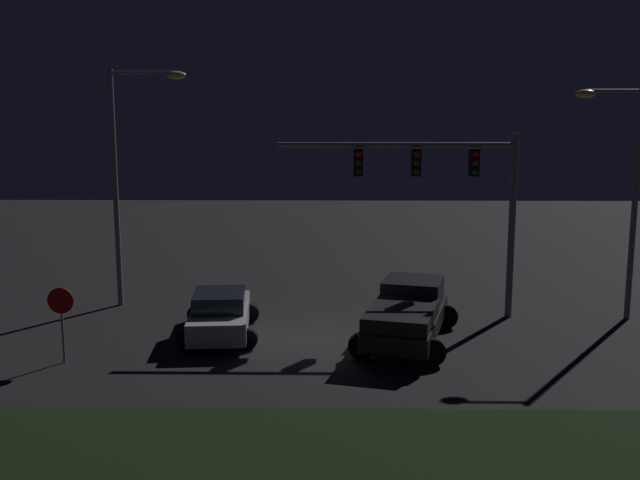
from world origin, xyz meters
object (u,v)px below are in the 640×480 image
object	(u,v)px
stop_sign	(61,310)
street_lamp_right	(623,176)
pickup_truck	(408,311)
street_lamp_left	(129,160)
traffic_signal_gantry	(443,180)
car_sedan	(220,314)

from	to	relation	value
stop_sign	street_lamp_right	bearing A→B (deg)	15.56
pickup_truck	street_lamp_left	distance (m)	11.70
stop_sign	pickup_truck	bearing A→B (deg)	12.35
traffic_signal_gantry	stop_sign	world-z (taller)	traffic_signal_gantry
traffic_signal_gantry	street_lamp_left	size ratio (longest dim) A/B	0.95
traffic_signal_gantry	street_lamp_right	xyz separation A→B (m)	(6.12, -0.18, 0.16)
car_sedan	traffic_signal_gantry	world-z (taller)	traffic_signal_gantry
car_sedan	street_lamp_left	bearing A→B (deg)	39.77
stop_sign	traffic_signal_gantry	bearing A→B (deg)	23.79
pickup_truck	street_lamp_left	size ratio (longest dim) A/B	0.65
traffic_signal_gantry	street_lamp_right	distance (m)	6.13
street_lamp_right	traffic_signal_gantry	bearing A→B (deg)	178.29
pickup_truck	car_sedan	xyz separation A→B (m)	(-6.03, 0.46, -0.26)
traffic_signal_gantry	street_lamp_left	distance (m)	11.45
traffic_signal_gantry	stop_sign	xyz separation A→B (m)	(-11.62, -5.12, -3.34)
street_lamp_left	stop_sign	xyz separation A→B (m)	(-0.28, -6.58, -3.94)
street_lamp_left	street_lamp_right	world-z (taller)	street_lamp_left
pickup_truck	street_lamp_left	world-z (taller)	street_lamp_left
pickup_truck	traffic_signal_gantry	world-z (taller)	traffic_signal_gantry
pickup_truck	traffic_signal_gantry	distance (m)	5.07
traffic_signal_gantry	stop_sign	distance (m)	13.13
car_sedan	street_lamp_right	bearing A→B (deg)	-85.53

